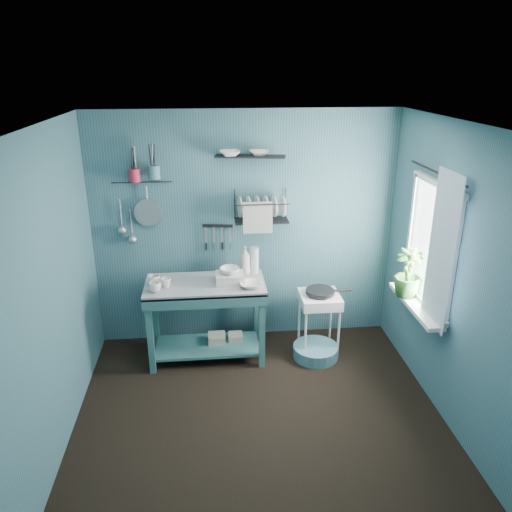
{
  "coord_description": "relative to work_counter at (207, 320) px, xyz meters",
  "views": [
    {
      "loc": [
        -0.39,
        -3.54,
        2.9
      ],
      "look_at": [
        0.05,
        0.85,
        1.2
      ],
      "focal_mm": 35.0,
      "sensor_mm": 36.0,
      "label": 1
    }
  ],
  "objects": [
    {
      "name": "potted_plant",
      "position": [
        1.91,
        -0.45,
        0.64
      ],
      "size": [
        0.34,
        0.34,
        0.47
      ],
      "primitive_type": "imported",
      "rotation": [
        0.0,
        0.0,
        -0.34
      ],
      "color": "#2D6026",
      "rests_on": "windowsill"
    },
    {
      "name": "hook_rail",
      "position": [
        -0.59,
        0.41,
        1.37
      ],
      "size": [
        0.6,
        0.01,
        0.01
      ],
      "primitive_type": "cylinder",
      "rotation": [
        0.0,
        1.57,
        0.0
      ],
      "color": "black",
      "rests_on": "wall_back"
    },
    {
      "name": "utensil_cup_magenta",
      "position": [
        -0.65,
        0.36,
        1.45
      ],
      "size": [
        0.11,
        0.11,
        0.13
      ],
      "primitive_type": "cylinder",
      "color": "#B2213B",
      "rests_on": "wall_back"
    },
    {
      "name": "ladle_outer",
      "position": [
        -0.83,
        0.4,
        1.05
      ],
      "size": [
        0.01,
        0.01,
        0.3
      ],
      "primitive_type": "cylinder",
      "color": "#A5A6AD",
      "rests_on": "wall_back"
    },
    {
      "name": "curtain",
      "position": [
        1.96,
        -0.91,
        1.03
      ],
      "size": [
        0.0,
        1.35,
        1.35
      ],
      "primitive_type": "plane",
      "rotation": [
        1.57,
        0.0,
        1.57
      ],
      "color": "white",
      "rests_on": "wall_right"
    },
    {
      "name": "mug_left",
      "position": [
        -0.48,
        -0.16,
        0.47
      ],
      "size": [
        0.12,
        0.12,
        0.1
      ],
      "primitive_type": "imported",
      "color": "silver",
      "rests_on": "work_counter"
    },
    {
      "name": "wall_back",
      "position": [
        0.44,
        0.44,
        0.83
      ],
      "size": [
        3.2,
        0.0,
        3.2
      ],
      "primitive_type": "plane",
      "rotation": [
        1.57,
        0.0,
        0.0
      ],
      "color": "#315965",
      "rests_on": "ground"
    },
    {
      "name": "wall_left",
      "position": [
        -1.16,
        -1.06,
        0.83
      ],
      "size": [
        0.0,
        3.0,
        3.0
      ],
      "primitive_type": "plane",
      "rotation": [
        1.57,
        0.0,
        1.57
      ],
      "color": "#315965",
      "rests_on": "ground"
    },
    {
      "name": "knife_strip",
      "position": [
        0.15,
        0.41,
        0.89
      ],
      "size": [
        0.32,
        0.07,
        0.03
      ],
      "primitive_type": "cube",
      "rotation": [
        0.0,
        0.0,
        -0.17
      ],
      "color": "black",
      "rests_on": "wall_back"
    },
    {
      "name": "storage_tin_large",
      "position": [
        0.1,
        0.05,
        -0.31
      ],
      "size": [
        0.18,
        0.18,
        0.22
      ],
      "primitive_type": "cube",
      "color": "tan",
      "rests_on": "floor"
    },
    {
      "name": "storage_tin_small",
      "position": [
        0.3,
        0.08,
        -0.32
      ],
      "size": [
        0.15,
        0.15,
        0.2
      ],
      "primitive_type": "cube",
      "color": "tan",
      "rests_on": "floor"
    },
    {
      "name": "window_glass",
      "position": [
        2.03,
        -0.61,
        0.98
      ],
      "size": [
        0.0,
        1.1,
        1.1
      ],
      "primitive_type": "plane",
      "rotation": [
        1.57,
        0.0,
        1.57
      ],
      "color": "white",
      "rests_on": "wall_right"
    },
    {
      "name": "ceiling",
      "position": [
        0.44,
        -1.06,
        2.08
      ],
      "size": [
        3.2,
        3.2,
        0.0
      ],
      "primitive_type": "plane",
      "rotation": [
        3.14,
        0.0,
        0.0
      ],
      "color": "silver",
      "rests_on": "ground"
    },
    {
      "name": "hotplate_stand",
      "position": [
        1.19,
        0.01,
        -0.1
      ],
      "size": [
        0.44,
        0.44,
        0.66
      ],
      "primitive_type": "cube",
      "rotation": [
        0.0,
        0.0,
        0.07
      ],
      "color": "white",
      "rests_on": "floor"
    },
    {
      "name": "floor",
      "position": [
        0.44,
        -1.06,
        -0.42
      ],
      "size": [
        3.2,
        3.2,
        0.0
      ],
      "primitive_type": "plane",
      "color": "black",
      "rests_on": "ground"
    },
    {
      "name": "curtain_rod",
      "position": [
        1.98,
        -0.61,
        1.63
      ],
      "size": [
        0.02,
        1.05,
        0.02
      ],
      "primitive_type": "cylinder",
      "rotation": [
        1.57,
        0.0,
        0.0
      ],
      "color": "black",
      "rests_on": "wall_right"
    },
    {
      "name": "wash_tub",
      "position": [
        0.25,
        -0.02,
        0.47
      ],
      "size": [
        0.28,
        0.22,
        0.1
      ],
      "primitive_type": "cube",
      "color": "beige",
      "rests_on": "work_counter"
    },
    {
      "name": "work_counter",
      "position": [
        0.0,
        0.0,
        0.0
      ],
      "size": [
        1.25,
        0.72,
        0.85
      ],
      "primitive_type": "cube",
      "rotation": [
        0.0,
        0.0,
        -0.1
      ],
      "color": "#306364",
      "rests_on": "floor"
    },
    {
      "name": "wall_right",
      "position": [
        2.04,
        -1.06,
        0.83
      ],
      "size": [
        0.0,
        3.0,
        3.0
      ],
      "primitive_type": "plane",
      "rotation": [
        1.57,
        0.0,
        -1.57
      ],
      "color": "#315965",
      "rests_on": "ground"
    },
    {
      "name": "upper_shelf",
      "position": [
        0.49,
        0.34,
        1.62
      ],
      "size": [
        0.72,
        0.3,
        0.01
      ],
      "primitive_type": "cube",
      "rotation": [
        0.0,
        0.0,
        -0.17
      ],
      "color": "black",
      "rests_on": "wall_back"
    },
    {
      "name": "mug_right",
      "position": [
        -0.5,
        0.0,
        0.47
      ],
      "size": [
        0.17,
        0.17,
        0.1
      ],
      "primitive_type": "imported",
      "rotation": [
        0.0,
        0.0,
        1.05
      ],
      "color": "silver",
      "rests_on": "work_counter"
    },
    {
      "name": "soap_bottle",
      "position": [
        0.42,
        0.2,
        0.57
      ],
      "size": [
        0.12,
        0.12,
        0.3
      ],
      "primitive_type": "imported",
      "color": "beige",
      "rests_on": "work_counter"
    },
    {
      "name": "shelf_bowl_right",
      "position": [
        0.58,
        0.34,
        1.64
      ],
      "size": [
        0.21,
        0.21,
        0.05
      ],
      "primitive_type": "imported",
      "rotation": [
        0.0,
        0.0,
        0.04
      ],
      "color": "silver",
      "rests_on": "upper_shelf"
    },
    {
      "name": "water_bottle",
      "position": [
        0.52,
        0.22,
        0.56
      ],
      "size": [
        0.09,
        0.09,
        0.28
      ],
      "primitive_type": "cylinder",
      "color": "silver",
      "rests_on": "work_counter"
    },
    {
      "name": "dish_rack",
      "position": [
        0.6,
        0.31,
        1.12
      ],
      "size": [
        0.58,
        0.31,
        0.32
      ],
      "primitive_type": "cube",
      "rotation": [
        0.0,
        0.0,
        -0.13
      ],
      "color": "black",
      "rests_on": "wall_back"
    },
    {
      "name": "tub_bowl",
      "position": [
        0.25,
        -0.02,
        0.56
      ],
      "size": [
        0.2,
        0.19,
        0.06
      ],
      "primitive_type": "imported",
      "color": "silver",
      "rests_on": "wash_tub"
    },
    {
      "name": "wall_front",
      "position": [
        0.44,
        -2.56,
        0.83
      ],
      "size": [
        3.2,
        0.0,
        3.2
      ],
      "primitive_type": "plane",
      "rotation": [
        -1.57,
        0.0,
        0.0
      ],
      "color": "#315965",
      "rests_on": "ground"
    },
    {
      "name": "windowsill",
      "position": [
        1.94,
        -0.61,
        0.39
      ],
      "size": [
        0.16,
        0.95,
        0.04
      ],
      "primitive_type": "cube",
      "color": "white",
      "rests_on": "wall_right"
    },
    {
      "name": "mug_mid",
      "position": [
        -0.38,
        -0.06,
        0.47
      ],
      "size": [
        0.14,
        0.14,
        0.09
      ],
      "primitive_type": "imported",
      "rotation": [
        0.0,
        0.0,
        0.52
      ],
      "color": "silver",
      "rests_on": "work_counter"
    },
    {
      "name": "ladle_inner",
      "position": [
        -0.73,
        0.4,
        0.95
      ],
      "size": [
        0.01,
        0.01,
        0.3
      ],
      "primitive_type": "cylinder",
      "color": "#A5A6AD",
      "rests_on": "wall_back"
    },
    {
      "name": "floor_basin",
      "position": [
        1.13,
        -0.13,
        -0.36
      ],
      "size": [
        0.47,
        0.47,
        0.13
      ],
      "primitive_type": "cylinder",
      "color": "teal",
      "rests_on": "floor"
    },
    {
      "name": "utensil_cup_teal",
      "position": [
        -0.46,
        0.36,
        1.48
      ],
      "size": [
        0.11,
        0.11,
        0.13
      ],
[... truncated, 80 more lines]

